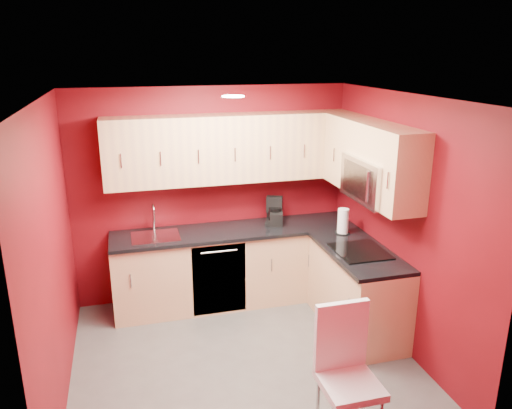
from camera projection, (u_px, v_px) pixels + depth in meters
name	position (u px, v px, depth m)	size (l,w,h in m)	color
floor	(243.00, 359.00, 4.84)	(3.20, 3.20, 0.00)	#54514E
ceiling	(241.00, 98.00, 4.10)	(3.20, 3.20, 0.00)	white
wall_back	(212.00, 195.00, 5.86)	(3.20, 3.20, 0.00)	maroon
wall_front	(299.00, 324.00, 3.09)	(3.20, 3.20, 0.00)	maroon
wall_left	(52.00, 258.00, 4.07)	(3.00, 3.00, 0.00)	maroon
wall_right	(401.00, 224.00, 4.87)	(3.00, 3.00, 0.00)	maroon
base_cabinets_back	(235.00, 267.00, 5.87)	(2.80, 0.60, 0.87)	#DFB07F
base_cabinets_right	(357.00, 291.00, 5.27)	(0.60, 1.30, 0.87)	#DFB07F
countertop_back	(235.00, 231.00, 5.72)	(2.80, 0.63, 0.04)	black
countertop_right	(359.00, 252.00, 5.12)	(0.63, 1.27, 0.04)	black
upper_cabinets_back	(231.00, 148.00, 5.57)	(2.80, 0.35, 0.75)	tan
upper_cabinets_right	(368.00, 152.00, 5.05)	(0.35, 1.55, 0.75)	tan
microwave	(375.00, 180.00, 4.88)	(0.42, 0.76, 0.42)	silver
cooktop	(360.00, 251.00, 5.08)	(0.50, 0.55, 0.01)	black
sink	(155.00, 233.00, 5.50)	(0.52, 0.42, 0.35)	silver
dishwasher_front	(219.00, 279.00, 5.54)	(0.60, 0.02, 0.82)	black
downlight	(233.00, 96.00, 4.38)	(0.20, 0.20, 0.01)	white
coffee_maker	(274.00, 211.00, 5.86)	(0.19, 0.25, 0.31)	black
napkin_holder	(276.00, 219.00, 5.81)	(0.15, 0.15, 0.16)	black
paper_towel	(343.00, 221.00, 5.54)	(0.16, 0.16, 0.29)	white
dining_chair	(350.00, 378.00, 3.73)	(0.43, 0.45, 1.06)	white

